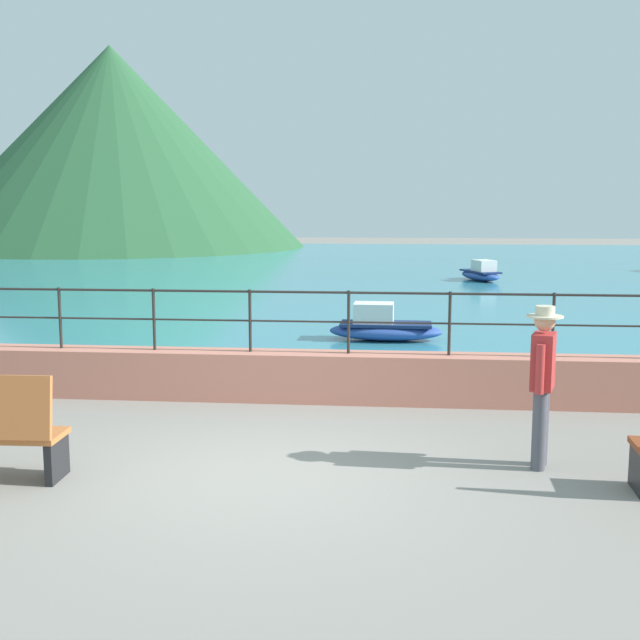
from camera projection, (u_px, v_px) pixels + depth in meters
ground_plane at (261, 475)px, 8.19m from camera, size 120.00×120.00×0.00m
promenade_wall at (299, 376)px, 11.29m from camera, size 20.00×0.56×0.70m
railing at (299, 310)px, 11.15m from camera, size 18.44×0.04×0.90m
lake_water at (365, 270)px, 33.63m from camera, size 64.00×44.32×0.06m
hill_main at (113, 148)px, 50.65m from camera, size 24.79×24.79×12.84m
person_walking at (542, 378)px, 8.30m from camera, size 0.38×0.55×1.75m
boat_0 at (481, 273)px, 28.56m from camera, size 1.71×2.47×0.76m
boat_2 at (383, 327)px, 15.97m from camera, size 2.32×0.95×0.76m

